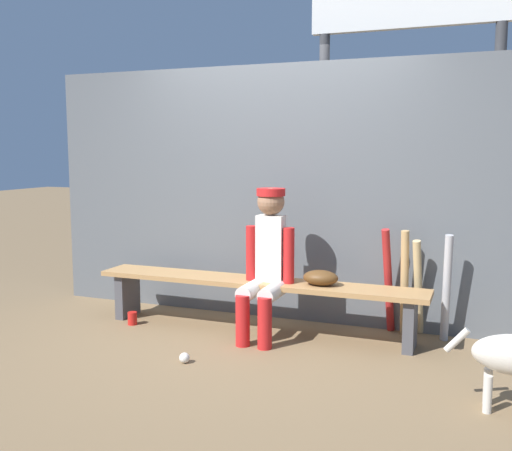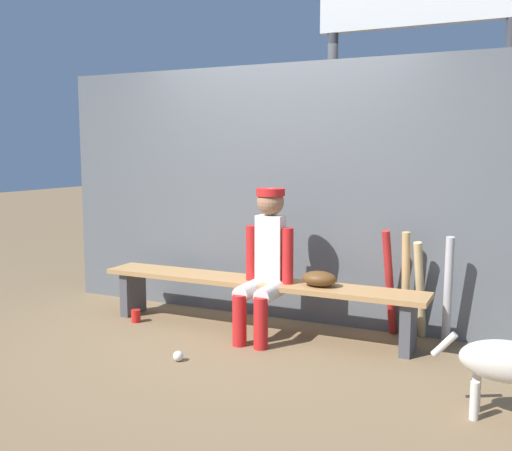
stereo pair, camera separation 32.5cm
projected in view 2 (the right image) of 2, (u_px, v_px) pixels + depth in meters
name	position (u px, v px, depth m)	size (l,w,h in m)	color
ground_plane	(256.00, 331.00, 4.91)	(30.00, 30.00, 0.00)	brown
chainlink_fence	(278.00, 194.00, 5.17)	(4.39, 0.03, 2.23)	#595E63
dugout_bench	(256.00, 290.00, 4.86)	(2.79, 0.36, 0.44)	#AD7F4C
player_seated	(265.00, 258.00, 4.67)	(0.41, 0.55, 1.19)	silver
baseball_glove	(319.00, 279.00, 4.61)	(0.28, 0.20, 0.12)	#593819
bat_aluminum_red	(389.00, 283.00, 4.72)	(0.06, 0.06, 0.89)	#B22323
bat_wood_tan	(406.00, 286.00, 4.65)	(0.06, 0.06, 0.86)	tan
bat_wood_natural	(420.00, 290.00, 4.65)	(0.06, 0.06, 0.80)	tan
bat_aluminum_silver	(448.00, 292.00, 4.48)	(0.06, 0.06, 0.86)	#B7B7BC
baseball	(178.00, 356.00, 4.20)	(0.07, 0.07, 0.07)	white
cup_on_ground	(136.00, 316.00, 5.15)	(0.08, 0.08, 0.11)	red
cup_on_bench	(286.00, 275.00, 4.77)	(0.08, 0.08, 0.11)	red
scoreboard	(424.00, 35.00, 5.27)	(2.09, 0.27, 3.61)	#3F3F42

